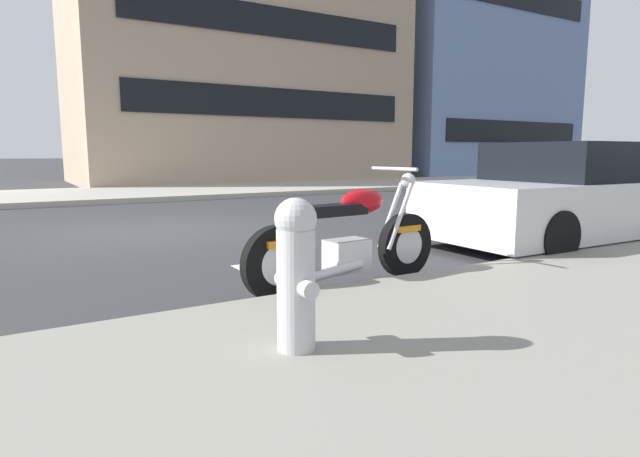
% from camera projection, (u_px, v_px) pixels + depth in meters
% --- Properties ---
extents(ground_plane, '(260.00, 260.00, 0.00)m').
position_uv_depth(ground_plane, '(161.00, 230.00, 8.70)').
color(ground_plane, '#333335').
extents(sidewalk_far_curb, '(120.00, 5.00, 0.14)m').
position_uv_depth(sidewalk_far_curb, '(414.00, 183.00, 21.14)').
color(sidewalk_far_curb, '#ADA89E').
rests_on(sidewalk_far_curb, ground).
extents(parking_stall_stripe, '(0.12, 2.20, 0.01)m').
position_uv_depth(parking_stall_stripe, '(279.00, 286.00, 5.00)').
color(parking_stall_stripe, silver).
rests_on(parking_stall_stripe, ground).
extents(parked_motorcycle, '(2.19, 0.62, 1.13)m').
position_uv_depth(parked_motorcycle, '(349.00, 242.00, 4.90)').
color(parked_motorcycle, black).
rests_on(parked_motorcycle, ground).
extents(parked_car_far_down_curb, '(4.60, 1.97, 1.40)m').
position_uv_depth(parked_car_far_down_curb, '(574.00, 196.00, 7.40)').
color(parked_car_far_down_curb, silver).
rests_on(parked_car_far_down_curb, ground).
extents(fire_hydrant, '(0.24, 0.36, 0.88)m').
position_uv_depth(fire_hydrant, '(296.00, 270.00, 2.96)').
color(fire_hydrant, '#B7B7BC').
rests_on(fire_hydrant, sidewalk_near_curb).
extents(townhouse_behind_pole, '(13.64, 8.31, 14.39)m').
position_uv_depth(townhouse_behind_pole, '(234.00, 17.00, 23.01)').
color(townhouse_behind_pole, tan).
rests_on(townhouse_behind_pole, ground).
extents(townhouse_mid_block, '(11.61, 9.01, 10.67)m').
position_uv_depth(townhouse_mid_block, '(454.00, 83.00, 30.60)').
color(townhouse_mid_block, '#6B84B2').
rests_on(townhouse_mid_block, ground).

